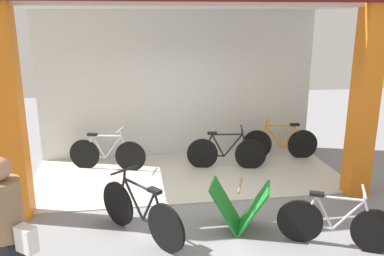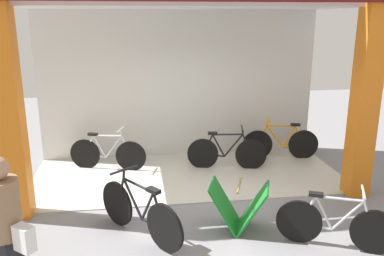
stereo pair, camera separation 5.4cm
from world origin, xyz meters
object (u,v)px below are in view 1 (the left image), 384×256
object	(u,v)px
bicycle_inside_2	(280,143)
bicycle_parked_0	(336,224)
pedestrian_0	(8,235)
bicycle_inside_0	(226,152)
bicycle_inside_1	(107,154)
bicycle_parked_1	(141,213)
sandwich_board_sign	(239,207)

from	to	relation	value
bicycle_inside_2	bicycle_parked_0	size ratio (longest dim) A/B	1.14
pedestrian_0	bicycle_inside_0	bearing A→B (deg)	49.99
bicycle_inside_1	bicycle_inside_2	xyz separation A→B (m)	(3.73, 0.12, 0.01)
bicycle_inside_1	pedestrian_0	distance (m)	4.17
bicycle_inside_1	bicycle_parked_0	xyz separation A→B (m)	(3.22, -3.39, -0.00)
bicycle_inside_2	pedestrian_0	distance (m)	6.16
bicycle_inside_0	bicycle_parked_0	xyz separation A→B (m)	(0.80, -3.09, -0.01)
bicycle_inside_0	bicycle_parked_0	bearing A→B (deg)	-75.54
bicycle_inside_2	bicycle_parked_0	world-z (taller)	bicycle_inside_2
bicycle_parked_1	pedestrian_0	distance (m)	1.96
pedestrian_0	bicycle_parked_0	bearing A→B (deg)	9.65
bicycle_inside_0	bicycle_inside_2	bearing A→B (deg)	17.90
pedestrian_0	bicycle_inside_2	bearing A→B (deg)	43.12
sandwich_board_sign	bicycle_parked_0	bearing A→B (deg)	-29.69
bicycle_inside_0	sandwich_board_sign	xyz separation A→B (m)	(-0.37, -2.43, -0.00)
bicycle_inside_0	bicycle_inside_2	size ratio (longest dim) A/B	0.97
bicycle_parked_0	pedestrian_0	world-z (taller)	pedestrian_0
bicycle_inside_1	bicycle_parked_0	bearing A→B (deg)	-46.53
bicycle_parked_1	pedestrian_0	bearing A→B (deg)	-135.58
bicycle_inside_0	bicycle_parked_0	size ratio (longest dim) A/B	1.10
bicycle_inside_0	bicycle_parked_0	world-z (taller)	bicycle_inside_0
bicycle_inside_0	bicycle_inside_1	bearing A→B (deg)	172.94
bicycle_parked_0	pedestrian_0	size ratio (longest dim) A/B	0.83
sandwich_board_sign	pedestrian_0	xyz separation A→B (m)	(-2.79, -1.34, 0.56)
bicycle_parked_1	bicycle_inside_2	bearing A→B (deg)	42.53
bicycle_parked_1	bicycle_parked_0	bearing A→B (deg)	-14.01
bicycle_parked_0	sandwich_board_sign	xyz separation A→B (m)	(-1.17, 0.67, 0.01)
bicycle_inside_1	sandwich_board_sign	distance (m)	3.41
bicycle_inside_0	bicycle_inside_1	world-z (taller)	bicycle_inside_0
bicycle_parked_0	bicycle_parked_1	world-z (taller)	bicycle_parked_1
bicycle_inside_0	sandwich_board_sign	distance (m)	2.45
bicycle_inside_0	bicycle_inside_1	xyz separation A→B (m)	(-2.42, 0.30, -0.01)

